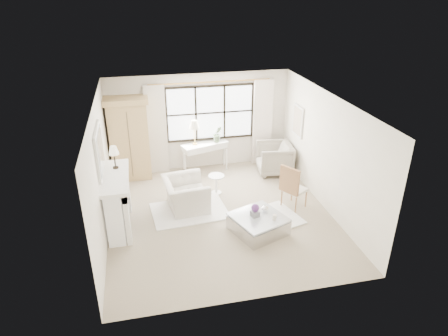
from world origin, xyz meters
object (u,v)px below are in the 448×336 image
(console_table, at_px, (205,156))
(coffee_table, at_px, (258,224))
(club_armchair, at_px, (186,194))
(armoire, at_px, (129,138))

(console_table, distance_m, coffee_table, 3.39)
(console_table, relative_size, club_armchair, 1.24)
(console_table, xyz_separation_m, coffee_table, (0.57, -3.33, -0.22))
(armoire, bearing_deg, club_armchair, -58.31)
(console_table, height_order, coffee_table, console_table)
(armoire, relative_size, coffee_table, 1.73)
(console_table, relative_size, coffee_table, 1.06)
(armoire, distance_m, club_armchair, 2.42)
(armoire, height_order, coffee_table, armoire)
(armoire, xyz_separation_m, club_armchair, (1.21, -1.95, -0.78))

